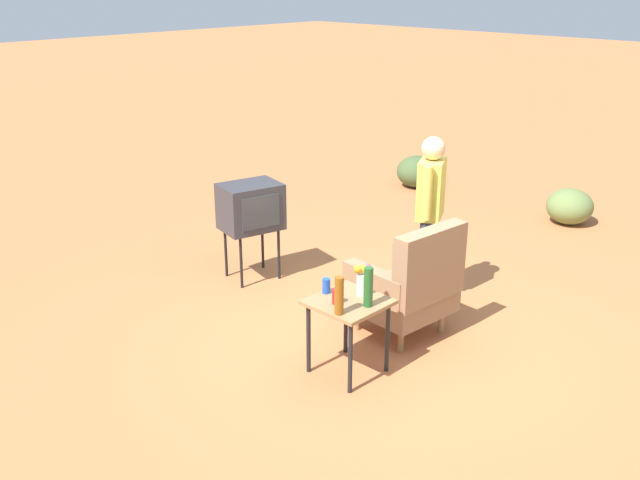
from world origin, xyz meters
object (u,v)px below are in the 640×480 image
Objects in this scene: tv_on_stand at (251,207)px; person_standing at (430,209)px; soda_can_blue at (326,286)px; bottle_wine_green at (368,287)px; soda_can_red at (336,296)px; flower_vase at (362,278)px; side_table at (348,311)px; bottle_tall_amber at (339,296)px; armchair at (409,284)px.

person_standing reaches higher than tv_on_stand.
soda_can_blue is (0.75, 1.78, -0.09)m from tv_on_stand.
person_standing is (-0.82, 1.65, 0.16)m from tv_on_stand.
bottle_wine_green is at bearing 72.16° from tv_on_stand.
person_standing is 1.71m from soda_can_red.
person_standing is at bearing -165.33° from flower_vase.
tv_on_stand is at bearing -107.84° from bottle_wine_green.
soda_can_red is (1.66, 0.33, -0.24)m from person_standing.
soda_can_red is at bearing -9.09° from flower_vase.
soda_can_blue reaches higher than side_table.
bottle_wine_green is 1.07× the size of bottle_tall_amber.
armchair is 8.69× the size of soda_can_blue.
bottle_tall_amber is at bearing 57.74° from soda_can_blue.
person_standing is 1.85m from bottle_tall_amber.
soda_can_blue is at bearing -115.30° from soda_can_red.
soda_can_red is at bearing -130.48° from bottle_tall_amber.
bottle_tall_amber reaches higher than side_table.
side_table is 0.39× the size of person_standing.
bottle_wine_green is (1.53, 0.53, -0.14)m from person_standing.
soda_can_red is at bearing -16.88° from side_table.
armchair is at bearing -172.53° from bottle_tall_amber.
person_standing is 5.12× the size of bottle_wine_green.
flower_vase reaches higher than side_table.
armchair is 0.97m from soda_can_red.
tv_on_stand reaches higher than bottle_wine_green.
tv_on_stand reaches higher than flower_vase.
person_standing is (-0.72, -0.32, 0.44)m from armchair.
soda_can_blue is 0.41× the size of bottle_tall_amber.
soda_can_red is (0.95, 0.00, 0.20)m from armchair.
tv_on_stand is 3.43× the size of bottle_tall_amber.
person_standing reaches higher than side_table.
soda_can_blue is at bearing -122.26° from bottle_tall_amber.
armchair is at bearing 167.44° from soda_can_blue.
bottle_wine_green is at bearing 96.68° from soda_can_blue.
armchair is 0.90m from soda_can_blue.
bottle_wine_green reaches higher than bottle_tall_amber.
flower_vase is (-0.15, 0.01, 0.24)m from side_table.
soda_can_blue is 0.46× the size of flower_vase.
side_table is at bearing -155.08° from bottle_tall_amber.
armchair is at bearing 24.38° from person_standing.
tv_on_stand is at bearing -63.39° from person_standing.
tv_on_stand is 8.44× the size of soda_can_blue.
bottle_tall_amber is (0.26, -0.07, -0.01)m from bottle_wine_green.
side_table is at bearing 163.12° from soda_can_red.
flower_vase is at bearing 176.76° from side_table.
armchair is 0.84m from side_table.
person_standing is 1.46m from flower_vase.
person_standing is at bearing -168.89° from soda_can_red.
bottle_tall_amber is (0.23, 0.10, 0.24)m from side_table.
side_table is 0.62× the size of tv_on_stand.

